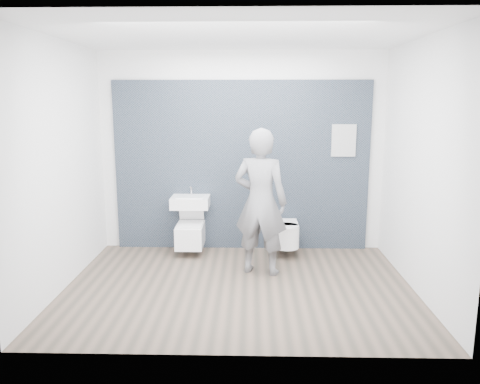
{
  "coord_description": "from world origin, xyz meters",
  "views": [
    {
      "loc": [
        0.15,
        -5.11,
        2.13
      ],
      "look_at": [
        0.0,
        0.6,
        1.0
      ],
      "focal_mm": 35.0,
      "sensor_mm": 36.0,
      "label": 1
    }
  ],
  "objects_px": {
    "toilet_square": "(190,233)",
    "toilet_rounded": "(286,234)",
    "washbasin": "(190,202)",
    "visitor": "(261,202)"
  },
  "relations": [
    {
      "from": "washbasin",
      "to": "visitor",
      "type": "relative_size",
      "value": 0.29
    },
    {
      "from": "toilet_square",
      "to": "washbasin",
      "type": "bearing_deg",
      "value": 90.0
    },
    {
      "from": "toilet_square",
      "to": "visitor",
      "type": "relative_size",
      "value": 0.38
    },
    {
      "from": "toilet_rounded",
      "to": "visitor",
      "type": "bearing_deg",
      "value": -118.41
    },
    {
      "from": "toilet_square",
      "to": "toilet_rounded",
      "type": "bearing_deg",
      "value": -1.28
    },
    {
      "from": "visitor",
      "to": "washbasin",
      "type": "bearing_deg",
      "value": -23.68
    },
    {
      "from": "washbasin",
      "to": "toilet_square",
      "type": "bearing_deg",
      "value": -90.0
    },
    {
      "from": "washbasin",
      "to": "visitor",
      "type": "xyz_separation_m",
      "value": [
        0.97,
        -0.78,
        0.17
      ]
    },
    {
      "from": "washbasin",
      "to": "visitor",
      "type": "distance_m",
      "value": 1.25
    },
    {
      "from": "toilet_square",
      "to": "visitor",
      "type": "height_order",
      "value": "visitor"
    }
  ]
}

